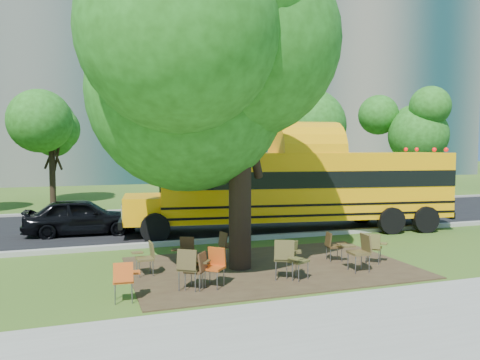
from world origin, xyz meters
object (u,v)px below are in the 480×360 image
object	(u,v)px
chair_3	(213,263)
chair_5	(295,257)
chair_7	(374,245)
main_tree	(240,52)
chair_10	(227,243)
chair_12	(333,244)
chair_9	(185,249)
school_bus	(303,186)
black_car	(81,217)
chair_1	(190,265)
chair_4	(286,255)
chair_8	(147,255)
chair_11	(242,248)
chair_2	(198,267)
chair_0	(125,277)
chair_6	(360,249)

from	to	relation	value
chair_3	chair_5	size ratio (longest dim) A/B	0.99
chair_7	main_tree	bearing A→B (deg)	-149.52
chair_10	chair_12	distance (m)	2.81
chair_5	chair_9	distance (m)	2.85
school_bus	black_car	distance (m)	7.93
chair_9	chair_5	bearing A→B (deg)	162.05
chair_1	school_bus	bearing A→B (deg)	79.14
chair_4	chair_8	world-z (taller)	chair_4
main_tree	chair_10	size ratio (longest dim) A/B	11.14
chair_5	chair_12	world-z (taller)	chair_5
chair_3	chair_7	size ratio (longest dim) A/B	1.06
main_tree	chair_8	bearing A→B (deg)	177.08
chair_5	chair_12	distance (m)	2.09
chair_11	black_car	world-z (taller)	black_car
chair_2	chair_4	world-z (taller)	chair_4
chair_2	chair_4	bearing A→B (deg)	-52.03
chair_9	chair_10	xyz separation A→B (m)	(1.21, 0.31, 0.01)
chair_9	chair_12	world-z (taller)	chair_12
school_bus	chair_0	distance (m)	9.23
main_tree	chair_2	xyz separation A→B (m)	(-1.42, -1.36, -4.87)
chair_1	main_tree	bearing A→B (deg)	73.93
chair_2	chair_4	xyz separation A→B (m)	(2.08, 0.06, 0.09)
chair_1	chair_5	distance (m)	2.47
chair_6	main_tree	bearing A→B (deg)	68.89
chair_11	black_car	bearing A→B (deg)	86.41
chair_10	chair_6	bearing A→B (deg)	38.93
chair_2	black_car	distance (m)	7.83
chair_5	chair_11	bearing A→B (deg)	-86.00
chair_4	chair_10	distance (m)	2.27
chair_3	chair_5	bearing A→B (deg)	-139.63
main_tree	chair_3	xyz separation A→B (m)	(-1.05, -1.29, -4.84)
chair_10	chair_12	size ratio (longest dim) A/B	1.01
chair_4	chair_7	xyz separation A→B (m)	(2.79, 0.59, -0.09)
chair_2	chair_7	world-z (taller)	chair_2
main_tree	chair_6	bearing A→B (deg)	-24.42
school_bus	chair_11	bearing A→B (deg)	-123.77
chair_8	chair_12	xyz separation A→B (m)	(4.88, -0.22, -0.02)
main_tree	chair_6	distance (m)	5.64
chair_3	black_car	bearing A→B (deg)	-28.34
chair_5	chair_7	xyz separation A→B (m)	(2.57, 0.62, -0.03)
chair_1	chair_8	size ratio (longest dim) A/B	1.13
chair_10	chair_5	bearing A→B (deg)	9.34
chair_0	chair_12	world-z (taller)	chair_0
chair_0	chair_10	distance (m)	3.83
chair_3	chair_6	distance (m)	3.75
chair_1	chair_2	bearing A→B (deg)	41.42
black_car	chair_0	bearing A→B (deg)	-171.04
chair_4	chair_12	xyz separation A→B (m)	(1.92, 1.19, -0.11)
chair_2	chair_8	world-z (taller)	chair_2
black_car	school_bus	bearing A→B (deg)	-99.55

